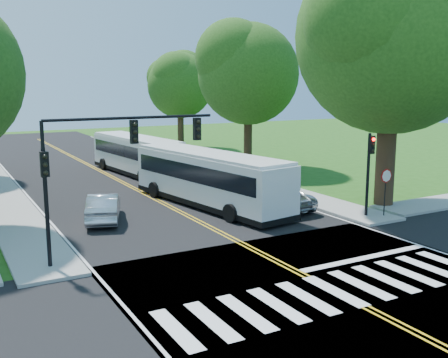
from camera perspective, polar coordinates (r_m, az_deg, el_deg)
ground at (r=19.32m, az=10.93°, el=-11.41°), size 140.00×140.00×0.00m
road at (r=34.48m, az=-8.56°, el=-1.63°), size 14.00×96.00×0.01m
cross_road at (r=19.31m, az=10.93°, el=-11.39°), size 60.00×12.00×0.01m
center_line at (r=38.18m, az=-10.67°, el=-0.52°), size 0.36×70.00×0.01m
edge_line_w at (r=36.68m, az=-20.79°, el=-1.46°), size 0.12×70.00×0.01m
edge_line_e at (r=40.78m, az=-1.57°, el=0.35°), size 0.12×70.00×0.01m
crosswalk at (r=18.96m, az=11.92°, el=-11.82°), size 12.60×3.00×0.01m
stop_bar at (r=22.65m, az=15.20°, el=-8.25°), size 6.60×0.40×0.01m
sidewalk_ne at (r=44.07m, az=-1.64°, el=1.18°), size 2.60×40.00×0.15m
tree_ne_big at (r=31.45m, az=17.86°, el=14.48°), size 10.80×10.80×14.91m
tree_east_mid at (r=44.22m, az=2.68°, el=11.33°), size 8.40×8.40×11.93m
tree_east_far at (r=58.85m, az=-4.80°, el=10.09°), size 7.20×7.20×10.34m
signal_nw at (r=21.09m, az=-12.74°, el=2.69°), size 7.15×0.46×5.66m
signal_ne at (r=28.56m, az=15.53°, el=1.65°), size 0.30×0.46×4.40m
stop_sign at (r=28.96m, az=17.21°, el=-0.19°), size 0.76×0.08×2.53m
bus_lead at (r=30.51m, az=-1.67°, el=0.13°), size 4.54×12.52×3.17m
bus_follow at (r=41.80m, az=-9.52°, el=2.65°), size 3.68×11.79×3.00m
hatchback at (r=28.03m, az=-12.97°, el=-3.02°), size 2.96×4.72×1.47m
suv at (r=30.00m, az=5.73°, el=-2.03°), size 2.71×5.08×1.36m
dark_sedan at (r=35.69m, az=-0.47°, el=0.05°), size 3.04×5.15×1.40m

